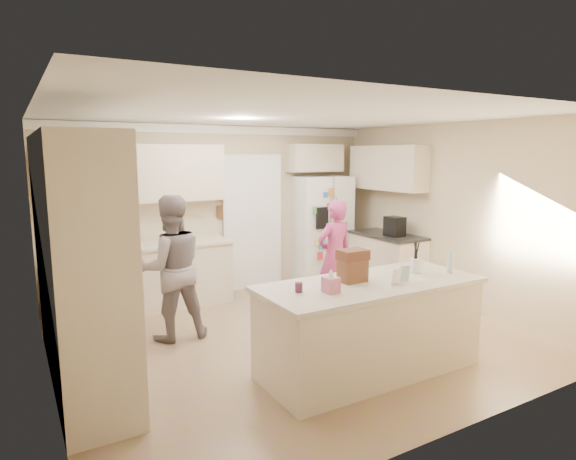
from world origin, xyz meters
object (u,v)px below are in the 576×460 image
coffee_maker (395,227)px  dollhouse_body (352,271)px  tissue_box (331,285)px  island_base (369,329)px  teen_boy (171,268)px  teen_girl (335,255)px  utensil_crock (416,266)px  refrigerator (321,229)px

coffee_maker → dollhouse_body: size_ratio=1.15×
tissue_box → dollhouse_body: bearing=26.6°
island_base → teen_boy: bearing=128.2°
tissue_box → island_base: bearing=10.3°
dollhouse_body → teen_girl: size_ratio=0.17×
utensil_crock → dollhouse_body: size_ratio=0.58×
island_base → dollhouse_body: 0.62m
refrigerator → coffee_maker: refrigerator is taller
coffee_maker → tissue_box: 3.28m
coffee_maker → tissue_box: coffee_maker is taller
refrigerator → teen_girl: 1.54m
utensil_crock → teen_girl: teen_girl is taller
tissue_box → teen_boy: (-0.90, 1.95, -0.14)m
refrigerator → tissue_box: 3.85m
coffee_maker → island_base: 2.87m
refrigerator → dollhouse_body: bearing=-112.8°
teen_boy → utensil_crock: bearing=142.7°
refrigerator → island_base: refrigerator is taller
refrigerator → utensil_crock: refrigerator is taller
coffee_maker → teen_boy: 3.51m
island_base → tissue_box: (-0.55, -0.10, 0.56)m
teen_boy → teen_girl: (2.29, -0.08, -0.08)m
tissue_box → refrigerator: bearing=57.3°
refrigerator → coffee_maker: size_ratio=6.00×
island_base → dollhouse_body: dollhouse_body is taller
refrigerator → utensil_crock: (-0.88, -3.09, 0.10)m
tissue_box → utensil_crock: bearing=7.1°
tissue_box → dollhouse_body: 0.45m
coffee_maker → tissue_box: (-2.60, -2.00, -0.07)m
dollhouse_body → teen_girl: (0.99, 1.67, -0.26)m
utensil_crock → teen_boy: bearing=139.5°
tissue_box → dollhouse_body: (0.40, 0.20, 0.04)m
teen_boy → teen_girl: teen_boy is taller
island_base → utensil_crock: (0.65, 0.05, 0.56)m
dollhouse_body → island_base: bearing=-33.7°
island_base → teen_girl: 1.99m
tissue_box → teen_girl: teen_girl is taller
island_base → dollhouse_body: size_ratio=8.46×
island_base → teen_girl: bearing=64.7°
teen_girl → dollhouse_body: bearing=55.4°
refrigerator → tissue_box: refrigerator is taller
island_base → tissue_box: size_ratio=15.71×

